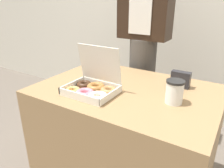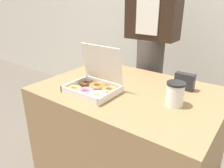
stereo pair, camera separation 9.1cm
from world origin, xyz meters
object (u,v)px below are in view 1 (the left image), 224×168
coffee_cup (174,92)px  person_customer (144,34)px  donut_box (93,87)px  napkin_holder (181,79)px

coffee_cup → person_customer: person_customer is taller
donut_box → napkin_holder: (0.41, 0.37, 0.01)m
coffee_cup → person_customer: (-0.46, 0.62, 0.18)m
coffee_cup → napkin_holder: (-0.03, 0.24, -0.01)m
coffee_cup → napkin_holder: size_ratio=1.10×
donut_box → person_customer: bearing=91.2°
donut_box → napkin_holder: bearing=41.8°
person_customer → donut_box: bearing=-88.8°
donut_box → coffee_cup: 0.47m
donut_box → coffee_cup: donut_box is taller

